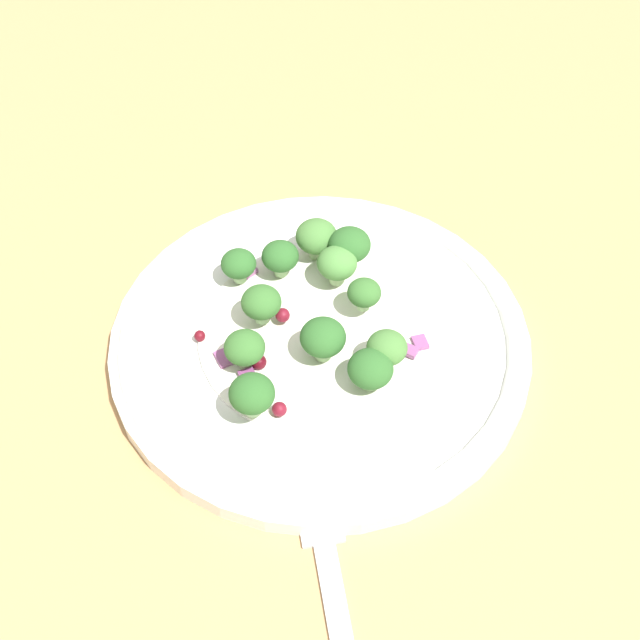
% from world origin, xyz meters
% --- Properties ---
extents(ground_plane, '(1.80, 1.80, 0.02)m').
position_xyz_m(ground_plane, '(0.00, 0.00, -0.01)').
color(ground_plane, tan).
extents(plate, '(0.27, 0.27, 0.02)m').
position_xyz_m(plate, '(-0.01, 0.01, 0.01)').
color(plate, white).
rests_on(plate, ground_plane).
extents(dressing_pool, '(0.16, 0.16, 0.00)m').
position_xyz_m(dressing_pool, '(-0.01, 0.01, 0.01)').
color(dressing_pool, white).
rests_on(dressing_pool, plate).
extents(broccoli_floret_0, '(0.03, 0.03, 0.03)m').
position_xyz_m(broccoli_floret_0, '(-0.03, -0.04, 0.03)').
color(broccoli_floret_0, '#ADD18E').
rests_on(broccoli_floret_0, plate).
extents(broccoli_floret_1, '(0.03, 0.03, 0.03)m').
position_xyz_m(broccoli_floret_1, '(-0.04, -0.01, 0.03)').
color(broccoli_floret_1, '#8EB77A').
rests_on(broccoli_floret_1, plate).
extents(broccoli_floret_2, '(0.03, 0.03, 0.03)m').
position_xyz_m(broccoli_floret_2, '(0.04, -0.01, 0.03)').
color(broccoli_floret_2, '#9EC684').
rests_on(broccoli_floret_2, plate).
extents(broccoli_floret_3, '(0.03, 0.03, 0.03)m').
position_xyz_m(broccoli_floret_3, '(-0.02, 0.07, 0.03)').
color(broccoli_floret_3, '#9EC684').
rests_on(broccoli_floret_3, plate).
extents(broccoli_floret_4, '(0.03, 0.03, 0.03)m').
position_xyz_m(broccoli_floret_4, '(0.04, 0.01, 0.03)').
color(broccoli_floret_4, '#8EB77A').
rests_on(broccoli_floret_4, plate).
extents(broccoli_floret_5, '(0.02, 0.02, 0.02)m').
position_xyz_m(broccoli_floret_5, '(0.01, 0.04, 0.03)').
color(broccoli_floret_5, '#9EC684').
rests_on(broccoli_floret_5, plate).
extents(broccoli_floret_6, '(0.03, 0.03, 0.03)m').
position_xyz_m(broccoli_floret_6, '(-0.05, 0.06, 0.03)').
color(broccoli_floret_6, '#ADD18E').
rests_on(broccoli_floret_6, plate).
extents(broccoli_floret_7, '(0.03, 0.03, 0.03)m').
position_xyz_m(broccoli_floret_7, '(-0.00, -0.07, 0.04)').
color(broccoli_floret_7, '#9EC684').
rests_on(broccoli_floret_7, plate).
extents(broccoli_floret_8, '(0.03, 0.03, 0.03)m').
position_xyz_m(broccoli_floret_8, '(-0.06, 0.03, 0.03)').
color(broccoli_floret_8, '#9EC684').
rests_on(broccoli_floret_8, plate).
extents(broccoli_floret_9, '(0.03, 0.03, 0.03)m').
position_xyz_m(broccoli_floret_9, '(0.01, -0.01, 0.03)').
color(broccoli_floret_9, '#9EC684').
rests_on(broccoli_floret_9, plate).
extents(broccoli_floret_10, '(0.03, 0.03, 0.03)m').
position_xyz_m(broccoli_floret_10, '(-0.02, 0.05, 0.03)').
color(broccoli_floret_10, '#ADD18E').
rests_on(broccoli_floret_10, plate).
extents(broccoli_floret_11, '(0.02, 0.02, 0.02)m').
position_xyz_m(broccoli_floret_11, '(-0.08, 0.01, 0.03)').
color(broccoli_floret_11, '#9EC684').
rests_on(broccoli_floret_11, plate).
extents(cranberry_0, '(0.01, 0.01, 0.01)m').
position_xyz_m(cranberry_0, '(-0.02, -0.04, 0.02)').
color(cranberry_0, '#4C0A14').
rests_on(cranberry_0, plate).
extents(cranberry_1, '(0.01, 0.01, 0.01)m').
position_xyz_m(cranberry_1, '(0.01, -0.06, 0.02)').
color(cranberry_1, maroon).
rests_on(cranberry_1, plate).
extents(cranberry_2, '(0.01, 0.01, 0.01)m').
position_xyz_m(cranberry_2, '(-0.06, -0.04, 0.02)').
color(cranberry_2, maroon).
rests_on(cranberry_2, plate).
extents(cranberry_3, '(0.01, 0.01, 0.01)m').
position_xyz_m(cranberry_3, '(-0.03, 0.00, 0.02)').
color(cranberry_3, maroon).
rests_on(cranberry_3, plate).
extents(onion_bit_0, '(0.01, 0.01, 0.01)m').
position_xyz_m(onion_bit_0, '(-0.02, -0.05, 0.02)').
color(onion_bit_0, '#843D75').
rests_on(onion_bit_0, plate).
extents(onion_bit_1, '(0.02, 0.01, 0.00)m').
position_xyz_m(onion_bit_1, '(-0.07, 0.04, 0.02)').
color(onion_bit_1, '#843D75').
rests_on(onion_bit_1, plate).
extents(onion_bit_2, '(0.01, 0.01, 0.00)m').
position_xyz_m(onion_bit_2, '(0.05, 0.04, 0.02)').
color(onion_bit_2, '#934C84').
rests_on(onion_bit_2, plate).
extents(onion_bit_3, '(0.01, 0.01, 0.00)m').
position_xyz_m(onion_bit_3, '(0.05, 0.03, 0.02)').
color(onion_bit_3, '#934C84').
rests_on(onion_bit_3, plate).
extents(onion_bit_4, '(0.01, 0.01, 0.00)m').
position_xyz_m(onion_bit_4, '(-0.08, 0.02, 0.02)').
color(onion_bit_4, '#A35B93').
rests_on(onion_bit_4, plate).
extents(onion_bit_5, '(0.02, 0.01, 0.00)m').
position_xyz_m(onion_bit_5, '(-0.04, -0.05, 0.01)').
color(onion_bit_5, '#934C84').
rests_on(onion_bit_5, plate).
extents(fork, '(0.14, 0.14, 0.01)m').
position_xyz_m(fork, '(0.11, -0.14, 0.00)').
color(fork, silver).
rests_on(fork, ground_plane).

